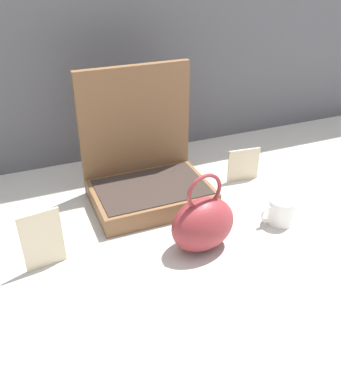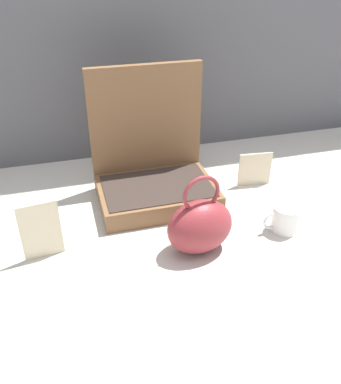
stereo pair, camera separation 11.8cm
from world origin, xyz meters
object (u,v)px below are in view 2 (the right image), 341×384
teal_pouch_handbag (200,226)px  info_card_left (41,231)px  open_suitcase (152,169)px  poster_card_right (255,169)px  coffee_mug (285,219)px

teal_pouch_handbag → info_card_left: bearing=168.0°
open_suitcase → poster_card_right: 0.37m
open_suitcase → teal_pouch_handbag: (0.06, -0.32, -0.02)m
teal_pouch_handbag → poster_card_right: (0.31, 0.29, -0.02)m
info_card_left → teal_pouch_handbag: bearing=-19.5°
open_suitcase → info_card_left: bearing=-147.4°
teal_pouch_handbag → coffee_mug: (0.28, 0.02, -0.04)m
open_suitcase → poster_card_right: bearing=-4.4°
teal_pouch_handbag → coffee_mug: teal_pouch_handbag is taller
coffee_mug → poster_card_right: size_ratio=0.94×
teal_pouch_handbag → poster_card_right: 0.43m
coffee_mug → open_suitcase: bearing=137.9°
teal_pouch_handbag → info_card_left: teal_pouch_handbag is taller
poster_card_right → info_card_left: bearing=-158.3°
teal_pouch_handbag → poster_card_right: teal_pouch_handbag is taller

